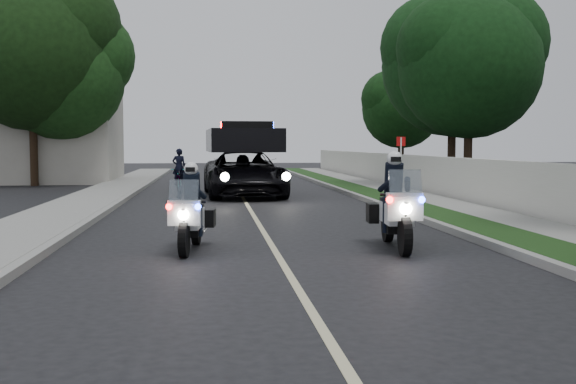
% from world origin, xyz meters
% --- Properties ---
extents(ground, '(120.00, 120.00, 0.00)m').
position_xyz_m(ground, '(0.00, 0.00, 0.00)').
color(ground, black).
rests_on(ground, ground).
extents(curb_right, '(0.20, 60.00, 0.15)m').
position_xyz_m(curb_right, '(4.10, 10.00, 0.07)').
color(curb_right, gray).
rests_on(curb_right, ground).
extents(grass_verge, '(1.20, 60.00, 0.16)m').
position_xyz_m(grass_verge, '(4.80, 10.00, 0.08)').
color(grass_verge, '#193814').
rests_on(grass_verge, ground).
extents(sidewalk_right, '(1.40, 60.00, 0.16)m').
position_xyz_m(sidewalk_right, '(6.10, 10.00, 0.08)').
color(sidewalk_right, gray).
rests_on(sidewalk_right, ground).
extents(property_wall, '(0.22, 60.00, 1.50)m').
position_xyz_m(property_wall, '(7.10, 10.00, 0.75)').
color(property_wall, beige).
rests_on(property_wall, ground).
extents(curb_left, '(0.20, 60.00, 0.15)m').
position_xyz_m(curb_left, '(-4.10, 10.00, 0.07)').
color(curb_left, gray).
rests_on(curb_left, ground).
extents(sidewalk_left, '(2.00, 60.00, 0.16)m').
position_xyz_m(sidewalk_left, '(-5.20, 10.00, 0.08)').
color(sidewalk_left, gray).
rests_on(sidewalk_left, ground).
extents(building_far, '(8.00, 6.00, 7.00)m').
position_xyz_m(building_far, '(-10.00, 26.00, 3.50)').
color(building_far, '#A8A396').
rests_on(building_far, ground).
extents(lane_marking, '(0.12, 50.00, 0.01)m').
position_xyz_m(lane_marking, '(0.00, 10.00, 0.00)').
color(lane_marking, '#BFB78C').
rests_on(lane_marking, ground).
extents(police_moto_left, '(0.88, 1.99, 1.64)m').
position_xyz_m(police_moto_left, '(-1.54, 2.25, 0.00)').
color(police_moto_left, white).
rests_on(police_moto_left, ground).
extents(police_moto_right, '(0.94, 2.22, 1.84)m').
position_xyz_m(police_moto_right, '(2.28, 2.07, 0.00)').
color(police_moto_right, silver).
rests_on(police_moto_right, ground).
extents(police_suv, '(3.10, 6.21, 2.96)m').
position_xyz_m(police_suv, '(0.09, 15.19, 0.00)').
color(police_suv, black).
rests_on(police_suv, ground).
extents(bicycle, '(0.68, 1.77, 0.91)m').
position_xyz_m(bicycle, '(-2.48, 18.85, 0.00)').
color(bicycle, black).
rests_on(bicycle, ground).
extents(cyclist, '(0.58, 0.39, 1.56)m').
position_xyz_m(cyclist, '(-2.48, 18.85, 0.00)').
color(cyclist, black).
rests_on(cyclist, ground).
extents(sign_post, '(0.39, 0.39, 2.30)m').
position_xyz_m(sign_post, '(6.00, 14.89, 0.00)').
color(sign_post, '#AF120C').
rests_on(sign_post, ground).
extents(tree_right_c, '(6.32, 6.32, 10.05)m').
position_xyz_m(tree_right_c, '(9.66, 17.55, 0.00)').
color(tree_right_c, black).
rests_on(tree_right_c, ground).
extents(tree_right_d, '(7.94, 7.94, 10.56)m').
position_xyz_m(tree_right_d, '(9.62, 19.43, 0.00)').
color(tree_right_d, '#133914').
rests_on(tree_right_d, ground).
extents(tree_right_e, '(6.24, 6.24, 7.84)m').
position_xyz_m(tree_right_e, '(10.17, 29.60, 0.00)').
color(tree_right_e, '#113410').
rests_on(tree_right_e, ground).
extents(tree_left_near, '(6.97, 6.97, 9.91)m').
position_xyz_m(tree_left_near, '(-8.12, 23.27, 0.00)').
color(tree_left_near, '#194015').
rests_on(tree_left_near, ground).
extents(tree_left_far, '(8.62, 8.62, 11.85)m').
position_xyz_m(tree_left_far, '(-9.33, 22.67, 0.00)').
color(tree_left_far, black).
rests_on(tree_left_far, ground).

